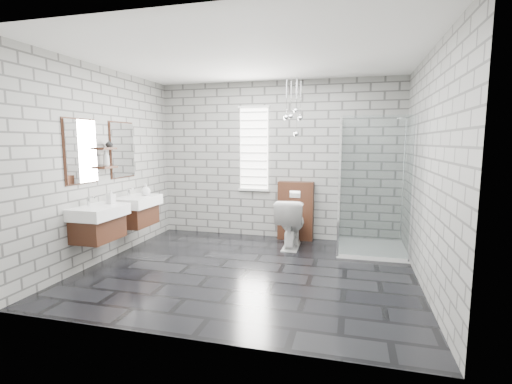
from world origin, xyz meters
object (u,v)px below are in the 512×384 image
at_px(vanity_left, 96,213).
at_px(cistern_panel, 296,211).
at_px(vanity_right, 135,202).
at_px(toilet, 291,223).
at_px(shower_enclosure, 366,220).

bearing_deg(vanity_left, cistern_panel, 43.94).
bearing_deg(cistern_panel, vanity_right, -150.18).
xyz_separation_m(vanity_left, vanity_right, (0.00, 0.89, 0.00)).
bearing_deg(cistern_panel, vanity_left, -136.06).
height_order(vanity_left, toilet, vanity_left).
distance_m(vanity_left, shower_enclosure, 3.80).
relative_size(cistern_panel, toilet, 1.28).
bearing_deg(vanity_left, vanity_right, 90.00).
bearing_deg(vanity_left, toilet, 36.70).
bearing_deg(vanity_right, cistern_panel, 29.82).
distance_m(vanity_left, vanity_right, 0.89).
distance_m(vanity_left, toilet, 2.85).
bearing_deg(shower_enclosure, vanity_left, -153.90).
bearing_deg(vanity_right, toilet, 19.53).
bearing_deg(toilet, cistern_panel, -91.50).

